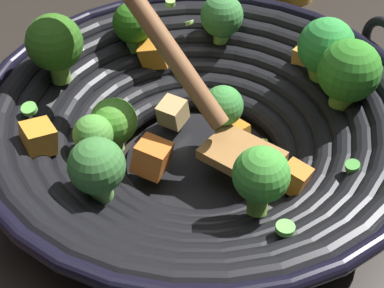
% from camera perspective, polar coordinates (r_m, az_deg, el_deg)
% --- Properties ---
extents(ground_plane, '(4.00, 4.00, 0.00)m').
position_cam_1_polar(ground_plane, '(0.55, 0.82, -2.38)').
color(ground_plane, '#28231E').
extents(wok, '(0.45, 0.41, 0.26)m').
position_cam_1_polar(wok, '(0.51, 0.92, 2.50)').
color(wok, black).
rests_on(wok, ground).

